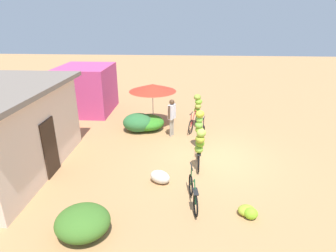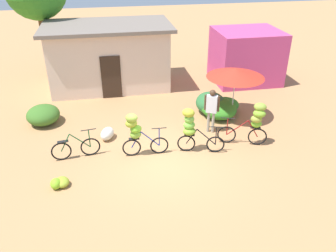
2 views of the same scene
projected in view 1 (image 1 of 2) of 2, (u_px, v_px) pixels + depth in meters
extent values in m
plane|color=#AE7D4E|center=(210.00, 158.00, 10.98)|extent=(60.00, 60.00, 0.00)
cube|color=beige|center=(4.00, 135.00, 9.48)|extent=(5.55, 3.03, 2.91)
cube|color=#332319|center=(50.00, 148.00, 9.55)|extent=(0.90, 0.06, 2.00)
cube|color=#C13F7A|center=(87.00, 89.00, 15.90)|extent=(3.20, 2.80, 2.60)
ellipsoid|color=#3C6C24|center=(83.00, 222.00, 7.03)|extent=(1.30, 1.40, 0.75)
ellipsoid|color=#2D6C37|center=(138.00, 122.00, 13.38)|extent=(1.25, 1.46, 0.88)
ellipsoid|color=#348625|center=(147.00, 122.00, 13.61)|extent=(1.47, 1.66, 0.71)
ellipsoid|color=#348B2B|center=(140.00, 121.00, 14.00)|extent=(1.31, 1.07, 0.59)
cylinder|color=beige|center=(153.00, 106.00, 13.80)|extent=(0.04, 0.04, 2.07)
cone|color=red|center=(153.00, 88.00, 13.45)|extent=(2.29, 2.29, 0.35)
torus|color=black|center=(191.00, 185.00, 8.63)|extent=(0.67, 0.13, 0.67)
torus|color=black|center=(196.00, 205.00, 7.74)|extent=(0.67, 0.13, 0.67)
cylinder|color=#19592D|center=(195.00, 192.00, 7.78)|extent=(0.37, 0.08, 0.63)
cylinder|color=#19592D|center=(193.00, 182.00, 8.23)|extent=(0.65, 0.12, 0.63)
cylinder|color=black|center=(192.00, 166.00, 8.38)|extent=(0.50, 0.09, 0.03)
cylinder|color=#19592D|center=(191.00, 176.00, 8.51)|extent=(0.04, 0.04, 0.67)
cube|color=black|center=(196.00, 192.00, 7.69)|extent=(0.37, 0.18, 0.02)
torus|color=black|center=(198.00, 152.00, 10.79)|extent=(0.64, 0.07, 0.64)
torus|color=black|center=(199.00, 164.00, 9.90)|extent=(0.64, 0.07, 0.64)
cylinder|color=navy|center=(199.00, 154.00, 9.95)|extent=(0.37, 0.05, 0.61)
cylinder|color=navy|center=(199.00, 148.00, 10.39)|extent=(0.65, 0.05, 0.62)
cylinder|color=black|center=(199.00, 135.00, 10.53)|extent=(0.50, 0.04, 0.03)
cylinder|color=navy|center=(199.00, 144.00, 10.66)|extent=(0.04, 0.04, 0.68)
cube|color=black|center=(199.00, 154.00, 9.86)|extent=(0.36, 0.15, 0.02)
ellipsoid|color=#86B938|center=(199.00, 149.00, 9.86)|extent=(0.41, 0.34, 0.29)
ellipsoid|color=#7ABE2A|center=(200.00, 143.00, 9.80)|extent=(0.46, 0.40, 0.26)
ellipsoid|color=#9DAE2E|center=(200.00, 139.00, 9.58)|extent=(0.45, 0.39, 0.28)
ellipsoid|color=#95B43E|center=(201.00, 133.00, 9.51)|extent=(0.48, 0.42, 0.27)
torus|color=black|center=(203.00, 132.00, 12.56)|extent=(0.63, 0.21, 0.63)
torus|color=black|center=(198.00, 141.00, 11.66)|extent=(0.63, 0.21, 0.63)
cylinder|color=black|center=(199.00, 133.00, 11.71)|extent=(0.38, 0.13, 0.60)
cylinder|color=black|center=(202.00, 129.00, 12.16)|extent=(0.67, 0.21, 0.60)
cylinder|color=black|center=(204.00, 118.00, 12.30)|extent=(0.49, 0.15, 0.03)
cylinder|color=black|center=(203.00, 125.00, 12.43)|extent=(0.04, 0.04, 0.69)
cube|color=black|center=(199.00, 133.00, 11.62)|extent=(0.38, 0.23, 0.02)
ellipsoid|color=#7CA72D|center=(199.00, 130.00, 11.57)|extent=(0.45, 0.36, 0.27)
ellipsoid|color=#73BE3C|center=(199.00, 125.00, 11.48)|extent=(0.42, 0.34, 0.30)
ellipsoid|color=#74B740|center=(200.00, 119.00, 11.38)|extent=(0.43, 0.39, 0.30)
ellipsoid|color=#989F27|center=(200.00, 114.00, 11.26)|extent=(0.53, 0.50, 0.29)
torus|color=black|center=(191.00, 127.00, 13.13)|extent=(0.66, 0.26, 0.67)
torus|color=black|center=(198.00, 119.00, 14.07)|extent=(0.66, 0.26, 0.67)
cylinder|color=maroon|center=(197.00, 115.00, 13.79)|extent=(0.40, 0.17, 0.65)
cylinder|color=maroon|center=(193.00, 118.00, 13.32)|extent=(0.71, 0.27, 0.65)
cylinder|color=black|center=(191.00, 113.00, 12.88)|extent=(0.48, 0.19, 0.03)
cylinder|color=maroon|center=(191.00, 120.00, 13.01)|extent=(0.04, 0.04, 0.67)
cube|color=black|center=(197.00, 113.00, 13.84)|extent=(0.39, 0.25, 0.02)
ellipsoid|color=#7BC230|center=(197.00, 110.00, 13.81)|extent=(0.42, 0.35, 0.27)
ellipsoid|color=#97A039|center=(198.00, 106.00, 13.69)|extent=(0.46, 0.39, 0.27)
ellipsoid|color=#7EB12E|center=(199.00, 102.00, 13.67)|extent=(0.54, 0.50, 0.27)
ellipsoid|color=#8CA538|center=(197.00, 97.00, 13.62)|extent=(0.53, 0.48, 0.28)
ellipsoid|color=#82C125|center=(251.00, 214.00, 7.66)|extent=(0.34, 0.39, 0.32)
ellipsoid|color=#98A92C|center=(246.00, 210.00, 7.83)|extent=(0.54, 0.59, 0.26)
ellipsoid|color=silver|center=(160.00, 177.00, 9.28)|extent=(0.70, 0.82, 0.44)
cylinder|color=gray|center=(173.00, 127.00, 12.91)|extent=(0.11, 0.11, 0.85)
cylinder|color=gray|center=(171.00, 128.00, 12.76)|extent=(0.11, 0.11, 0.85)
cube|color=silver|center=(172.00, 112.00, 12.55)|extent=(0.45, 0.36, 0.67)
cylinder|color=#4C3321|center=(174.00, 109.00, 12.74)|extent=(0.08, 0.08, 0.61)
cylinder|color=#4C3321|center=(169.00, 113.00, 12.34)|extent=(0.08, 0.08, 0.61)
sphere|color=#4C3321|center=(172.00, 102.00, 12.39)|extent=(0.23, 0.23, 0.23)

